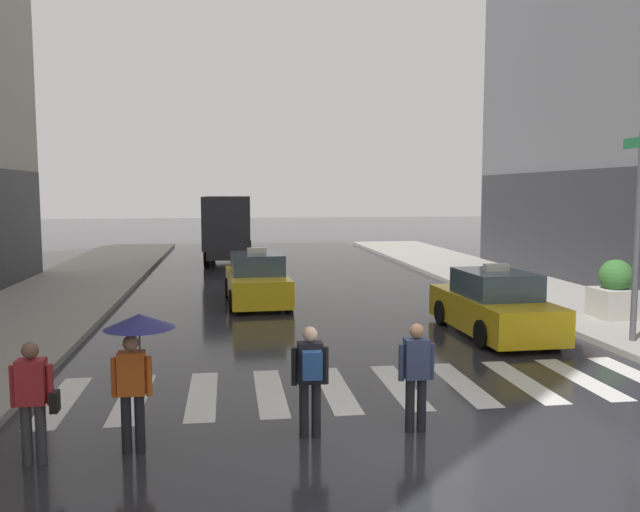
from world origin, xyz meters
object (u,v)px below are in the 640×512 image
object	(u,v)px
pedestrian_with_backpack	(310,373)
pedestrian_with_umbrella	(137,345)
pedestrian_with_handbag	(33,396)
pedestrian_plain_coat	(416,371)
taxi_lead	(494,306)
box_truck	(228,226)
taxi_second	(257,281)
planter_near_corner	(615,291)

from	to	relation	value
pedestrian_with_backpack	pedestrian_with_umbrella	bearing A→B (deg)	-176.29
pedestrian_with_umbrella	pedestrian_with_backpack	world-z (taller)	pedestrian_with_umbrella
pedestrian_with_handbag	pedestrian_plain_coat	world-z (taller)	same
pedestrian_with_handbag	taxi_lead	bearing A→B (deg)	35.49
pedestrian_with_umbrella	box_truck	bearing A→B (deg)	86.91
pedestrian_with_handbag	pedestrian_plain_coat	size ratio (longest dim) A/B	1.00
taxi_second	planter_near_corner	distance (m)	10.60
taxi_lead	taxi_second	bearing A→B (deg)	136.35
taxi_lead	taxi_second	distance (m)	7.88
pedestrian_with_backpack	planter_near_corner	xyz separation A→B (m)	(9.33, 7.05, -0.10)
pedestrian_with_handbag	pedestrian_with_backpack	bearing A→B (deg)	5.90
taxi_second	pedestrian_with_backpack	size ratio (longest dim) A/B	2.79
pedestrian_with_handbag	planter_near_corner	size ratio (longest dim) A/B	1.03
taxi_second	planter_near_corner	bearing A→B (deg)	-25.39
pedestrian_with_backpack	pedestrian_with_handbag	bearing A→B (deg)	-174.10
pedestrian_with_umbrella	pedestrian_with_backpack	bearing A→B (deg)	3.71
pedestrian_with_backpack	pedestrian_plain_coat	xyz separation A→B (m)	(1.60, 0.03, -0.03)
taxi_second	pedestrian_with_backpack	bearing A→B (deg)	-88.76
pedestrian_with_backpack	planter_near_corner	world-z (taller)	planter_near_corner
box_truck	pedestrian_with_handbag	xyz separation A→B (m)	(-2.59, -24.18, -0.92)
taxi_lead	pedestrian_plain_coat	world-z (taller)	taxi_lead
planter_near_corner	taxi_second	bearing A→B (deg)	154.61
taxi_second	box_truck	world-z (taller)	box_truck
pedestrian_with_handbag	planter_near_corner	distance (m)	15.01
box_truck	pedestrian_plain_coat	xyz separation A→B (m)	(2.72, -23.77, -0.91)
box_truck	pedestrian_with_backpack	distance (m)	23.84
pedestrian_with_backpack	taxi_second	bearing A→B (deg)	91.24
pedestrian_plain_coat	pedestrian_with_handbag	bearing A→B (deg)	-175.58
pedestrian_with_umbrella	pedestrian_plain_coat	bearing A→B (deg)	2.62
taxi_second	pedestrian_with_handbag	size ratio (longest dim) A/B	2.79
pedestrian_with_handbag	pedestrian_plain_coat	distance (m)	5.33
taxi_second	pedestrian_with_handbag	xyz separation A→B (m)	(-3.46, -11.98, 0.21)
pedestrian_with_handbag	pedestrian_with_umbrella	bearing A→B (deg)	9.91
taxi_lead	pedestrian_plain_coat	size ratio (longest dim) A/B	2.77
pedestrian_with_umbrella	pedestrian_with_handbag	xyz separation A→B (m)	(-1.30, -0.23, -0.58)
pedestrian_plain_coat	planter_near_corner	bearing A→B (deg)	42.24
taxi_lead	pedestrian_with_handbag	xyz separation A→B (m)	(-9.17, -6.54, 0.21)
taxi_second	pedestrian_plain_coat	xyz separation A→B (m)	(1.85, -11.56, 0.21)
planter_near_corner	box_truck	bearing A→B (deg)	121.96
pedestrian_plain_coat	planter_near_corner	distance (m)	10.44
box_truck	pedestrian_with_backpack	xyz separation A→B (m)	(1.12, -23.79, -0.88)
taxi_second	planter_near_corner	xyz separation A→B (m)	(9.58, -4.55, 0.15)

